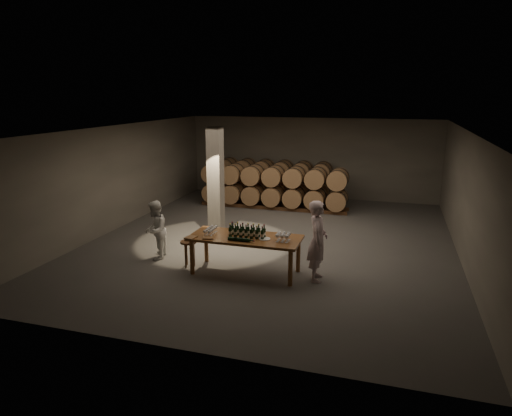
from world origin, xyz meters
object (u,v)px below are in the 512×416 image
(tasting_table, at_px, (245,241))
(person_man, at_px, (318,241))
(bottle_cluster, at_px, (247,232))
(stool, at_px, (188,246))
(plate, at_px, (265,239))
(notebook_near, at_px, (208,238))
(person_woman, at_px, (155,230))

(tasting_table, bearing_deg, person_man, 3.02)
(bottle_cluster, bearing_deg, person_man, 3.63)
(tasting_table, bearing_deg, stool, -179.84)
(plate, distance_m, person_man, 1.20)
(bottle_cluster, distance_m, notebook_near, 0.92)
(stool, distance_m, person_woman, 1.09)
(plate, height_order, stool, plate)
(tasting_table, height_order, notebook_near, notebook_near)
(tasting_table, bearing_deg, plate, -5.87)
(plate, bearing_deg, bottle_cluster, 175.44)
(notebook_near, height_order, person_man, person_man)
(plate, height_order, notebook_near, notebook_near)
(tasting_table, xyz_separation_m, bottle_cluster, (0.05, -0.01, 0.22))
(plate, xyz_separation_m, person_man, (1.20, 0.14, 0.02))
(person_man, bearing_deg, stool, 85.65)
(notebook_near, bearing_deg, person_man, -4.10)
(stool, relative_size, person_woman, 0.43)
(bottle_cluster, distance_m, person_man, 1.64)
(stool, bearing_deg, plate, -1.35)
(tasting_table, bearing_deg, bottle_cluster, -17.33)
(tasting_table, relative_size, stool, 4.02)
(plate, bearing_deg, tasting_table, 174.13)
(stool, bearing_deg, person_woman, 165.41)
(tasting_table, relative_size, person_woman, 1.71)
(bottle_cluster, distance_m, plate, 0.45)
(stool, height_order, person_woman, person_woman)
(plate, relative_size, person_woman, 0.17)
(person_woman, bearing_deg, stool, 60.53)
(bottle_cluster, bearing_deg, notebook_near, -156.33)
(plate, height_order, person_man, person_man)
(tasting_table, bearing_deg, person_woman, 173.94)
(bottle_cluster, xyz_separation_m, notebook_near, (-0.83, -0.37, -0.10))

